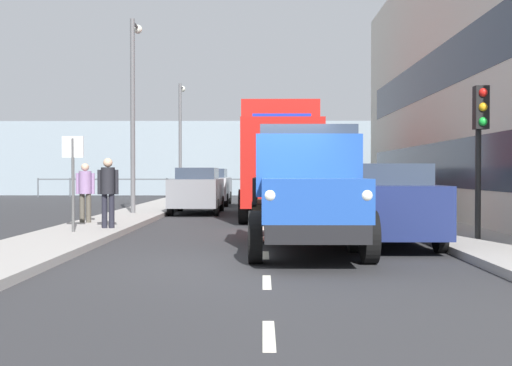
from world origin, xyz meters
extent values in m
plane|color=#2D2D30|center=(0.00, -9.13, 0.00)|extent=(80.00, 80.00, 0.00)
cube|color=#9E9993|center=(-4.48, -9.13, 0.07)|extent=(2.01, 37.33, 0.15)
cube|color=#9E9993|center=(4.48, -9.13, 0.07)|extent=(2.01, 37.33, 0.15)
cube|color=silver|center=(0.00, 4.56, 0.00)|extent=(0.12, 1.10, 0.01)
cube|color=silver|center=(0.00, 1.76, 0.00)|extent=(0.12, 1.10, 0.01)
cube|color=silver|center=(0.00, -1.01, 0.00)|extent=(0.12, 1.10, 0.01)
cube|color=silver|center=(0.00, -3.82, 0.00)|extent=(0.12, 1.10, 0.01)
cube|color=silver|center=(0.00, -6.50, 0.00)|extent=(0.12, 1.10, 0.01)
cube|color=silver|center=(0.00, -8.83, 0.00)|extent=(0.12, 1.10, 0.01)
cube|color=silver|center=(0.00, -11.42, 0.00)|extent=(0.12, 1.10, 0.01)
cube|color=silver|center=(0.00, -13.67, 0.00)|extent=(0.12, 1.10, 0.01)
cube|color=silver|center=(0.00, -16.36, 0.00)|extent=(0.12, 1.10, 0.01)
cube|color=silver|center=(0.00, -18.60, 0.00)|extent=(0.12, 1.10, 0.01)
cube|color=silver|center=(0.00, -21.09, 0.00)|extent=(0.12, 1.10, 0.01)
cube|color=silver|center=(0.00, -23.41, 0.00)|extent=(0.12, 1.10, 0.01)
cube|color=#2D3847|center=(-5.51, -9.82, 1.80)|extent=(0.08, 18.76, 1.40)
cube|color=#2D3847|center=(-5.51, -9.82, 4.80)|extent=(0.08, 18.76, 1.40)
cube|color=#84939E|center=(0.00, -30.80, 2.50)|extent=(80.00, 0.80, 5.00)
cylinder|color=#4C5156|center=(-14.00, -27.20, 0.60)|extent=(0.08, 0.08, 1.20)
cylinder|color=#4C5156|center=(-12.00, -27.20, 0.60)|extent=(0.08, 0.08, 1.20)
cylinder|color=#4C5156|center=(-10.00, -27.20, 0.60)|extent=(0.08, 0.08, 1.20)
cylinder|color=#4C5156|center=(-8.00, -27.20, 0.60)|extent=(0.08, 0.08, 1.20)
cylinder|color=#4C5156|center=(-6.00, -27.20, 0.60)|extent=(0.08, 0.08, 1.20)
cylinder|color=#4C5156|center=(-4.00, -27.20, 0.60)|extent=(0.08, 0.08, 1.20)
cylinder|color=#4C5156|center=(-2.00, -27.20, 0.60)|extent=(0.08, 0.08, 1.20)
cylinder|color=#4C5156|center=(0.00, -27.20, 0.60)|extent=(0.08, 0.08, 1.20)
cylinder|color=#4C5156|center=(2.00, -27.20, 0.60)|extent=(0.08, 0.08, 1.20)
cylinder|color=#4C5156|center=(4.00, -27.20, 0.60)|extent=(0.08, 0.08, 1.20)
cylinder|color=#4C5156|center=(6.00, -27.20, 0.60)|extent=(0.08, 0.08, 1.20)
cylinder|color=#4C5156|center=(8.00, -27.20, 0.60)|extent=(0.08, 0.08, 1.20)
cylinder|color=#4C5156|center=(10.00, -27.20, 0.60)|extent=(0.08, 0.08, 1.20)
cylinder|color=#4C5156|center=(12.00, -27.20, 0.60)|extent=(0.08, 0.08, 1.20)
cylinder|color=#4C5156|center=(14.00, -27.20, 0.60)|extent=(0.08, 0.08, 1.20)
cube|color=#4C5156|center=(0.00, -27.20, 1.12)|extent=(28.00, 0.08, 0.08)
cube|color=black|center=(-0.79, -1.69, 0.60)|extent=(1.64, 5.60, 0.30)
cube|color=#1E479E|center=(-0.79, 0.16, 1.10)|extent=(1.72, 1.90, 0.70)
cube|color=silver|center=(-0.79, 1.06, 1.07)|extent=(1.16, 0.08, 0.56)
sphere|color=white|center=(-1.52, 1.06, 1.20)|extent=(0.20, 0.20, 0.20)
sphere|color=white|center=(-0.05, 1.06, 1.20)|extent=(0.20, 0.20, 0.20)
cube|color=#1E479E|center=(-0.79, -1.35, 1.67)|extent=(1.93, 1.34, 1.15)
cube|color=#2D3847|center=(-0.79, -1.35, 2.15)|extent=(1.78, 1.23, 0.56)
cube|color=#2D2319|center=(-0.79, -3.03, 0.83)|extent=(2.10, 2.80, 0.16)
cube|color=black|center=(-1.80, -3.03, 1.15)|extent=(0.08, 2.80, 0.56)
cube|color=black|center=(0.22, -3.03, 1.15)|extent=(0.08, 2.80, 0.56)
cylinder|color=black|center=(-1.75, -0.01, 0.45)|extent=(0.24, 0.90, 0.90)
cylinder|color=black|center=(0.18, -0.01, 0.45)|extent=(0.24, 0.90, 0.90)
cylinder|color=black|center=(-1.75, -3.23, 0.45)|extent=(0.24, 0.90, 0.90)
cylinder|color=black|center=(0.18, -3.23, 0.45)|extent=(0.24, 0.90, 0.90)
cube|color=red|center=(-0.51, -7.86, 1.82)|extent=(2.40, 2.21, 2.60)
cube|color=#2D3847|center=(-0.51, -7.86, 2.39)|extent=(2.20, 2.04, 0.80)
cube|color=#1933B2|center=(-0.51, -7.86, 3.22)|extent=(1.75, 0.20, 0.16)
cube|color=red|center=(-0.51, -11.85, 2.37)|extent=(2.50, 5.95, 3.00)
cube|color=black|center=(-0.51, -10.92, 0.70)|extent=(2.00, 8.07, 0.36)
cylinder|color=black|center=(-1.66, -7.94, 0.52)|extent=(0.28, 1.04, 1.04)
cylinder|color=black|center=(0.64, -7.94, 0.52)|extent=(0.28, 1.04, 1.04)
cylinder|color=black|center=(-1.66, -11.56, 0.52)|extent=(0.28, 1.04, 1.04)
cylinder|color=black|center=(0.64, -11.56, 0.52)|extent=(0.28, 1.04, 1.04)
cylinder|color=black|center=(-1.66, -13.68, 0.52)|extent=(0.28, 1.04, 1.04)
cylinder|color=black|center=(0.64, -13.68, 0.52)|extent=(0.28, 1.04, 1.04)
cube|color=navy|center=(-2.52, -2.77, 0.80)|extent=(1.77, 4.44, 1.00)
cube|color=#2D3847|center=(-2.52, -2.57, 1.51)|extent=(1.45, 2.44, 0.42)
cylinder|color=black|center=(-1.68, -4.15, 0.30)|extent=(0.18, 0.60, 0.60)
cylinder|color=black|center=(-3.36, -4.15, 0.30)|extent=(0.18, 0.60, 0.60)
cylinder|color=black|center=(-1.68, -1.39, 0.30)|extent=(0.18, 0.60, 0.60)
cylinder|color=black|center=(-3.36, -1.39, 0.30)|extent=(0.18, 0.60, 0.60)
cube|color=white|center=(-2.52, -8.72, 0.80)|extent=(1.81, 4.26, 1.00)
cube|color=#2D3847|center=(-2.52, -8.52, 1.51)|extent=(1.48, 2.34, 0.42)
cylinder|color=black|center=(-1.66, -10.04, 0.30)|extent=(0.18, 0.60, 0.60)
cylinder|color=black|center=(-3.38, -10.04, 0.30)|extent=(0.18, 0.60, 0.60)
cylinder|color=black|center=(-1.66, -7.40, 0.30)|extent=(0.18, 0.60, 0.60)
cylinder|color=black|center=(-3.38, -7.40, 0.30)|extent=(0.18, 0.60, 0.60)
cube|color=maroon|center=(-2.52, -14.95, 0.80)|extent=(1.69, 4.25, 1.00)
cube|color=#2D3847|center=(-2.52, -14.75, 1.51)|extent=(1.39, 2.34, 0.42)
cylinder|color=black|center=(-1.72, -16.26, 0.30)|extent=(0.18, 0.60, 0.60)
cylinder|color=black|center=(-3.32, -16.26, 0.30)|extent=(0.18, 0.60, 0.60)
cylinder|color=black|center=(-1.72, -13.63, 0.30)|extent=(0.18, 0.60, 0.60)
cylinder|color=black|center=(-3.32, -13.63, 0.30)|extent=(0.18, 0.60, 0.60)
cube|color=#1E6670|center=(-2.52, -20.65, 0.80)|extent=(1.71, 4.44, 1.00)
cube|color=#2D3847|center=(-2.52, -20.45, 1.51)|extent=(1.40, 2.44, 0.42)
cylinder|color=black|center=(-1.71, -22.03, 0.30)|extent=(0.18, 0.60, 0.60)
cylinder|color=black|center=(-3.33, -22.03, 0.30)|extent=(0.18, 0.60, 0.60)
cylinder|color=black|center=(-1.71, -19.28, 0.30)|extent=(0.18, 0.60, 0.60)
cylinder|color=black|center=(-3.33, -19.28, 0.30)|extent=(0.18, 0.60, 0.60)
cube|color=slate|center=(2.52, -12.58, 0.80)|extent=(1.72, 4.28, 1.00)
cube|color=#2D3847|center=(2.52, -12.78, 1.51)|extent=(1.41, 2.35, 0.42)
cylinder|color=black|center=(1.70, -11.25, 0.30)|extent=(0.18, 0.60, 0.60)
cylinder|color=black|center=(3.34, -11.25, 0.30)|extent=(0.18, 0.60, 0.60)
cylinder|color=black|center=(1.70, -13.90, 0.30)|extent=(0.18, 0.60, 0.60)
cylinder|color=black|center=(3.34, -13.90, 0.30)|extent=(0.18, 0.60, 0.60)
cube|color=#B7BABF|center=(2.52, -18.28, 0.80)|extent=(1.74, 4.25, 1.00)
cube|color=#2D3847|center=(2.52, -18.48, 1.51)|extent=(1.42, 2.34, 0.42)
cylinder|color=black|center=(1.70, -16.96, 0.30)|extent=(0.18, 0.60, 0.60)
cylinder|color=black|center=(3.35, -16.96, 0.30)|extent=(0.18, 0.60, 0.60)
cylinder|color=black|center=(1.70, -19.60, 0.30)|extent=(0.18, 0.60, 0.60)
cylinder|color=black|center=(3.35, -19.60, 0.30)|extent=(0.18, 0.60, 0.60)
cylinder|color=black|center=(3.86, -4.91, 0.58)|extent=(0.14, 0.14, 0.85)
cylinder|color=black|center=(4.04, -4.91, 0.58)|extent=(0.14, 0.14, 0.85)
cylinder|color=black|center=(3.95, -4.91, 1.34)|extent=(0.34, 0.34, 0.67)
cylinder|color=black|center=(3.73, -4.91, 1.31)|extent=(0.09, 0.09, 0.62)
cylinder|color=black|center=(4.17, -4.91, 1.31)|extent=(0.09, 0.09, 0.62)
sphere|color=tan|center=(3.95, -4.91, 1.79)|extent=(0.23, 0.23, 0.23)
cylinder|color=#4C473D|center=(4.92, -6.58, 0.55)|extent=(0.14, 0.14, 0.80)
cylinder|color=#4C473D|center=(5.10, -6.58, 0.55)|extent=(0.14, 0.14, 0.80)
cylinder|color=gray|center=(5.01, -6.58, 1.27)|extent=(0.34, 0.34, 0.63)
cylinder|color=gray|center=(4.79, -6.58, 1.24)|extent=(0.09, 0.09, 0.58)
cylinder|color=gray|center=(5.23, -6.58, 1.24)|extent=(0.09, 0.09, 0.58)
sphere|color=tan|center=(5.01, -6.58, 1.69)|extent=(0.22, 0.22, 0.22)
cylinder|color=black|center=(-4.49, -2.57, 1.75)|extent=(0.12, 0.12, 3.20)
cube|color=black|center=(-4.49, -2.43, 2.90)|extent=(0.28, 0.24, 0.90)
sphere|color=red|center=(-4.49, -2.31, 3.20)|extent=(0.18, 0.18, 0.18)
sphere|color=orange|center=(-4.49, -2.31, 2.90)|extent=(0.18, 0.18, 0.18)
sphere|color=green|center=(-4.49, -2.31, 2.60)|extent=(0.18, 0.18, 0.18)
cylinder|color=#59595B|center=(4.54, -10.62, 3.49)|extent=(0.16, 0.16, 6.68)
cylinder|color=#59595B|center=(4.54, -11.07, 6.73)|extent=(0.10, 0.90, 0.10)
sphere|color=silver|center=(4.54, -11.52, 6.68)|extent=(0.32, 0.32, 0.32)
cylinder|color=#59595B|center=(4.30, -20.94, 3.13)|extent=(0.16, 0.16, 5.96)
cylinder|color=#59595B|center=(4.30, -21.39, 6.01)|extent=(0.10, 0.90, 0.10)
sphere|color=silver|center=(4.30, -21.84, 5.96)|extent=(0.32, 0.32, 0.32)
cylinder|color=#4C4C4C|center=(4.52, -3.93, 1.25)|extent=(0.07, 0.07, 2.20)
cube|color=silver|center=(4.52, -3.93, 2.15)|extent=(0.50, 0.04, 0.50)
camera|label=1|loc=(0.06, 10.30, 1.55)|focal=42.64mm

